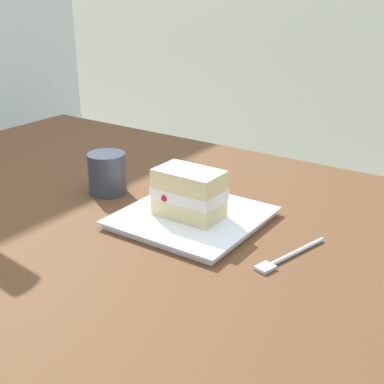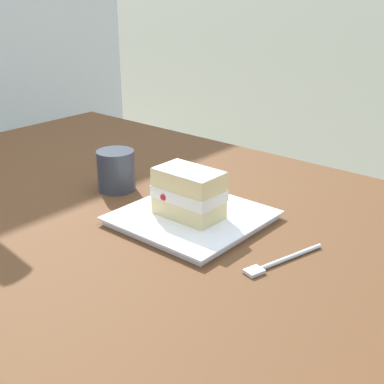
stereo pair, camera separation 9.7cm
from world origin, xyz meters
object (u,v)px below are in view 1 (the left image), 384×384
cake_slice (189,193)px  patio_table (128,246)px  dessert_fork (288,256)px  dessert_plate (192,218)px  coffee_cup (107,173)px

cake_slice → patio_table: bearing=-174.1°
patio_table → dessert_fork: 0.38m
cake_slice → dessert_plate: bearing=80.2°
cake_slice → dessert_fork: 0.23m
patio_table → dessert_plate: size_ratio=5.59×
patio_table → dessert_plate: (0.15, 0.02, 0.10)m
patio_table → dessert_plate: 0.18m
coffee_cup → cake_slice: bearing=-6.6°
dessert_fork → coffee_cup: bearing=174.0°
dessert_plate → dessert_fork: size_ratio=1.56×
patio_table → dessert_fork: size_ratio=8.71×
patio_table → dessert_plate: bearing=8.8°
dessert_plate → patio_table: bearing=-171.2°
dessert_fork → coffee_cup: size_ratio=1.83×
dessert_plate → dessert_fork: bearing=-7.5°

